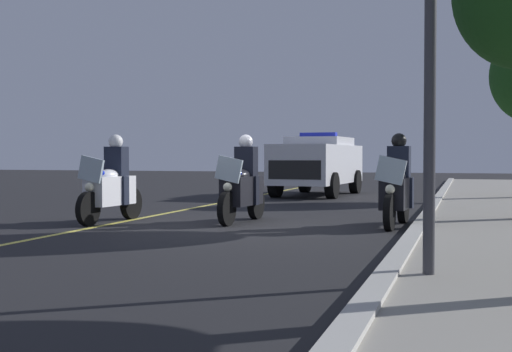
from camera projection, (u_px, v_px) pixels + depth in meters
ground_plane at (241, 226)px, 12.66m from camera, size 80.00×80.00×0.00m
curb_strip at (420, 227)px, 11.71m from camera, size 48.00×0.24×0.15m
lane_stripe_center at (121, 222)px, 13.39m from camera, size 48.00×0.12×0.01m
police_motorcycle_lead_left at (111, 187)px, 13.34m from camera, size 2.14×0.61×1.72m
police_motorcycle_lead_right at (242, 187)px, 13.35m from camera, size 2.14×0.61×1.72m
police_motorcycle_trailing at (397, 189)px, 12.51m from camera, size 2.14×0.61×1.72m
police_suv at (318, 163)px, 22.35m from camera, size 5.02×2.34×2.05m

